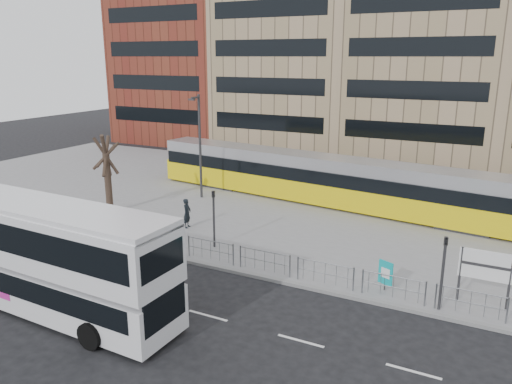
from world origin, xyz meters
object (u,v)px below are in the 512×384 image
at_px(pedestrian, 187,213).
at_px(traffic_light_west, 214,212).
at_px(tram, 330,180).
at_px(ad_panel, 385,273).
at_px(bare_tree, 104,132).
at_px(traffic_light_east, 443,264).
at_px(station_sign, 486,268).
at_px(lamp_post_west, 199,142).
at_px(double_decker_bus, 51,255).

bearing_deg(pedestrian, traffic_light_west, -131.56).
bearing_deg(tram, traffic_light_west, -97.85).
bearing_deg(ad_panel, pedestrian, -169.29).
xyz_separation_m(tram, bare_tree, (-12.09, -8.45, 3.65)).
bearing_deg(traffic_light_west, traffic_light_east, -24.40).
xyz_separation_m(station_sign, lamp_post_west, (-19.18, 8.33, 2.40)).
xyz_separation_m(tram, traffic_light_west, (-2.76, -10.56, 0.32)).
bearing_deg(bare_tree, traffic_light_west, -12.73).
height_order(double_decker_bus, tram, double_decker_bus).
relative_size(tram, station_sign, 11.86).
xyz_separation_m(traffic_light_west, traffic_light_east, (11.69, -1.67, 0.00)).
relative_size(traffic_light_west, lamp_post_west, 0.42).
distance_m(double_decker_bus, tram, 19.82).
xyz_separation_m(station_sign, traffic_light_east, (-1.49, -1.17, 0.33)).
relative_size(double_decker_bus, ad_panel, 8.43).
distance_m(double_decker_bus, lamp_post_west, 17.01).
height_order(station_sign, ad_panel, station_sign).
xyz_separation_m(tram, station_sign, (10.42, -11.06, -0.01)).
distance_m(tram, lamp_post_west, 9.49).
distance_m(tram, ad_panel, 13.28).
height_order(ad_panel, bare_tree, bare_tree).
xyz_separation_m(double_decker_bus, ad_panel, (11.46, 7.69, -1.51)).
height_order(double_decker_bus, lamp_post_west, lamp_post_west).
height_order(station_sign, traffic_light_east, traffic_light_east).
relative_size(station_sign, lamp_post_west, 0.32).
xyz_separation_m(ad_panel, bare_tree, (-18.65, 3.06, 4.52)).
distance_m(traffic_light_west, bare_tree, 10.12).
bearing_deg(traffic_light_west, bare_tree, 151.01).
bearing_deg(tram, station_sign, -39.90).
distance_m(pedestrian, bare_tree, 7.63).
height_order(pedestrian, bare_tree, bare_tree).
relative_size(pedestrian, bare_tree, 0.24).
relative_size(double_decker_bus, traffic_light_west, 3.66).
relative_size(double_decker_bus, lamp_post_west, 1.54).
bearing_deg(double_decker_bus, tram, 77.28).
distance_m(station_sign, lamp_post_west, 21.05).
bearing_deg(tram, lamp_post_west, -155.93).
height_order(tram, ad_panel, tram).
distance_m(pedestrian, lamp_post_west, 7.28).
distance_m(station_sign, bare_tree, 22.95).
xyz_separation_m(double_decker_bus, tram, (4.90, 19.20, -0.64)).
bearing_deg(lamp_post_west, traffic_light_east, -28.25).
xyz_separation_m(ad_panel, lamp_post_west, (-15.33, 8.79, 3.26)).
bearing_deg(pedestrian, tram, -43.70).
relative_size(traffic_light_west, bare_tree, 0.42).
bearing_deg(lamp_post_west, ad_panel, -29.83).
height_order(station_sign, bare_tree, bare_tree).
height_order(double_decker_bus, ad_panel, double_decker_bus).
bearing_deg(double_decker_bus, ad_panel, 35.43).
height_order(pedestrian, lamp_post_west, lamp_post_west).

